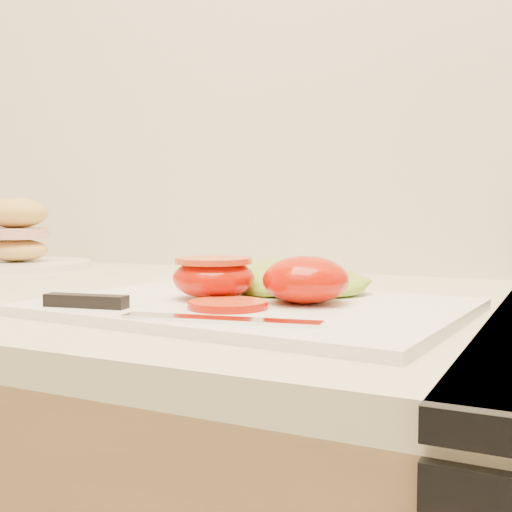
% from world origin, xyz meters
% --- Properties ---
extents(cutting_board, '(0.42, 0.32, 0.01)m').
position_xyz_m(cutting_board, '(-0.05, 1.58, 0.94)').
color(cutting_board, white).
rests_on(cutting_board, counter).
extents(tomato_half_dome, '(0.08, 0.08, 0.05)m').
position_xyz_m(tomato_half_dome, '(0.01, 1.59, 0.96)').
color(tomato_half_dome, red).
rests_on(tomato_half_dome, cutting_board).
extents(tomato_half_cut, '(0.08, 0.08, 0.04)m').
position_xyz_m(tomato_half_cut, '(-0.09, 1.58, 0.96)').
color(tomato_half_cut, red).
rests_on(tomato_half_cut, cutting_board).
extents(tomato_slice_0, '(0.07, 0.07, 0.01)m').
position_xyz_m(tomato_slice_0, '(-0.05, 1.53, 0.94)').
color(tomato_slice_0, '#DE5321').
rests_on(tomato_slice_0, cutting_board).
extents(lettuce_leaf_0, '(0.19, 0.16, 0.03)m').
position_xyz_m(lettuce_leaf_0, '(-0.06, 1.66, 0.96)').
color(lettuce_leaf_0, '#88B830').
rests_on(lettuce_leaf_0, cutting_board).
extents(lettuce_leaf_1, '(0.13, 0.11, 0.02)m').
position_xyz_m(lettuce_leaf_1, '(-0.01, 1.66, 0.95)').
color(lettuce_leaf_1, '#88B830').
rests_on(lettuce_leaf_1, cutting_board).
extents(knife, '(0.28, 0.05, 0.01)m').
position_xyz_m(knife, '(-0.11, 1.47, 0.94)').
color(knife, silver).
rests_on(knife, cutting_board).
extents(sandwich_plate, '(0.25, 0.25, 0.12)m').
position_xyz_m(sandwich_plate, '(-0.63, 1.83, 0.97)').
color(sandwich_plate, white).
rests_on(sandwich_plate, counter).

